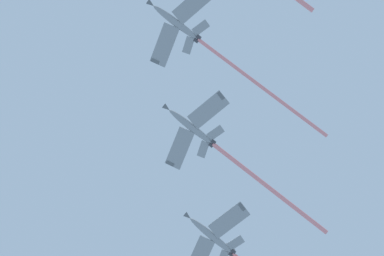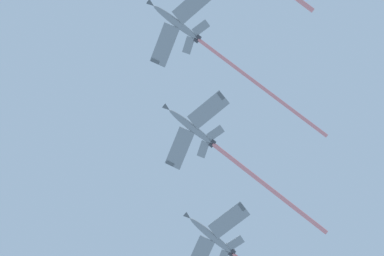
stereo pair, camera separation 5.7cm
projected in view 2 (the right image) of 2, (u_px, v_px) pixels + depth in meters
name	position (u px, v px, depth m)	size (l,w,h in m)	color
jet_second	(201.00, 41.00, 171.72)	(24.72, 42.83, 12.59)	gray
jet_third	(219.00, 148.00, 174.29)	(23.29, 40.01, 12.44)	gray
jet_fourth	(231.00, 252.00, 176.33)	(22.91, 40.70, 13.11)	gray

